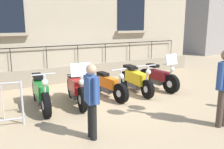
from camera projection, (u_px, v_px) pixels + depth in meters
ground_plane at (106, 96)px, 7.77m from camera, size 60.00×60.00×0.00m
motorcycle_green at (41, 93)px, 6.59m from camera, size 2.18×0.58×1.12m
motorcycle_red at (76, 89)px, 6.91m from camera, size 2.06×0.70×1.33m
motorcycle_orange at (108, 86)px, 7.56m from camera, size 1.97×0.54×1.02m
motorcycle_yellow at (136, 80)px, 8.11m from camera, size 2.13×0.71×1.06m
motorcycle_maroon at (158, 78)px, 8.51m from camera, size 1.92×0.62×1.34m
pedestrian_standing at (92, 98)px, 4.77m from camera, size 0.53×0.26×1.56m
pedestrian_walking at (224, 84)px, 5.31m from camera, size 0.32×0.51×1.78m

